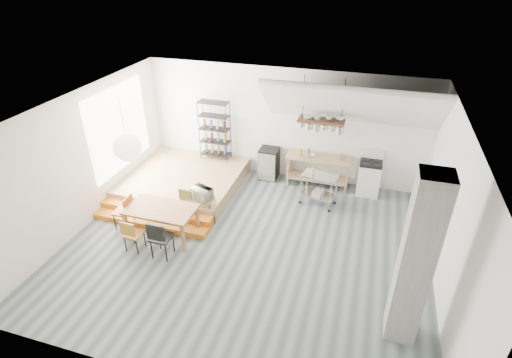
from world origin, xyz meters
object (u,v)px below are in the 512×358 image
(rolling_cart, at_px, (319,186))
(mini_fridge, at_px, (269,163))
(stove, at_px, (369,177))
(dining_table, at_px, (161,211))

(rolling_cart, distance_m, mini_fridge, 1.92)
(stove, xyz_separation_m, rolling_cart, (-1.23, -0.98, 0.08))
(rolling_cart, height_order, mini_fridge, mini_fridge)
(mini_fridge, bearing_deg, rolling_cart, -32.27)
(stove, bearing_deg, rolling_cart, -141.53)
(mini_fridge, bearing_deg, stove, -0.88)
(stove, relative_size, rolling_cart, 1.22)
(rolling_cart, relative_size, mini_fridge, 1.05)
(dining_table, distance_m, rolling_cart, 4.04)
(mini_fridge, bearing_deg, dining_table, -115.79)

